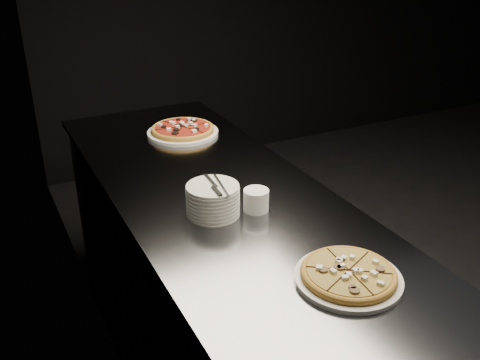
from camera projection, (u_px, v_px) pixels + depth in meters
name	position (u px, v px, depth m)	size (l,w,h in m)	color
wall_left	(118.00, 86.00, 1.47)	(0.02, 5.00, 2.80)	black
counter	(239.00, 316.00, 2.02)	(0.74, 2.44, 0.92)	slate
pizza_mushroom	(348.00, 275.00, 1.45)	(0.35, 0.35, 0.03)	white
pizza_tomato	(183.00, 130.00, 2.48)	(0.33, 0.33, 0.04)	white
plate_stack	(213.00, 200.00, 1.78)	(0.18, 0.18, 0.11)	white
cutlery	(216.00, 186.00, 1.74)	(0.08, 0.19, 0.01)	silver
ramekin	(256.00, 200.00, 1.81)	(0.09, 0.09, 0.08)	white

